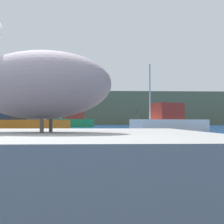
{
  "coord_description": "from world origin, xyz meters",
  "views": [
    {
      "loc": [
        1.12,
        -1.8,
        0.81
      ],
      "look_at": [
        1.91,
        15.04,
        1.37
      ],
      "focal_mm": 45.05,
      "sensor_mm": 36.0,
      "label": 1
    }
  ],
  "objects_px": {
    "fishing_boat_orange": "(15,122)",
    "fishing_boat_white": "(170,121)",
    "fishing_boat_green": "(72,121)",
    "pelican": "(39,84)"
  },
  "relations": [
    {
      "from": "fishing_boat_orange",
      "to": "fishing_boat_white",
      "type": "height_order",
      "value": "fishing_boat_white"
    },
    {
      "from": "fishing_boat_green",
      "to": "fishing_boat_white",
      "type": "xyz_separation_m",
      "value": [
        9.72,
        -18.53,
        -0.09
      ]
    },
    {
      "from": "pelican",
      "to": "fishing_boat_orange",
      "type": "relative_size",
      "value": 0.2
    },
    {
      "from": "pelican",
      "to": "fishing_boat_white",
      "type": "height_order",
      "value": "fishing_boat_white"
    },
    {
      "from": "pelican",
      "to": "fishing_boat_green",
      "type": "relative_size",
      "value": 0.22
    },
    {
      "from": "fishing_boat_orange",
      "to": "fishing_boat_green",
      "type": "bearing_deg",
      "value": 103.55
    },
    {
      "from": "pelican",
      "to": "fishing_boat_white",
      "type": "bearing_deg",
      "value": -97.68
    },
    {
      "from": "fishing_boat_orange",
      "to": "fishing_boat_white",
      "type": "relative_size",
      "value": 1.06
    },
    {
      "from": "fishing_boat_green",
      "to": "fishing_boat_orange",
      "type": "bearing_deg",
      "value": 111.32
    },
    {
      "from": "fishing_boat_green",
      "to": "fishing_boat_white",
      "type": "bearing_deg",
      "value": 144.3
    }
  ]
}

